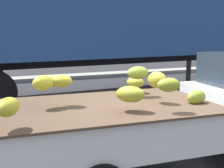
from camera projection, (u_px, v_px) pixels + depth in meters
curb_strip at (42, 78)px, 13.26m from camera, size 80.00×0.80×0.16m
semi_trailer at (105, 14)px, 10.24m from camera, size 12.11×3.18×3.95m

